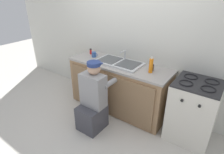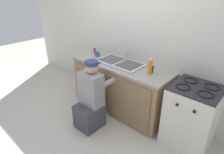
# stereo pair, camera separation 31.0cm
# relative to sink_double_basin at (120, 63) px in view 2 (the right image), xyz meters

# --- Properties ---
(ground_plane) EXTENTS (12.00, 12.00, 0.00)m
(ground_plane) POSITION_rel_sink_double_basin_xyz_m (0.00, -0.30, -0.91)
(ground_plane) COLOR beige
(back_wall) EXTENTS (6.00, 0.10, 2.50)m
(back_wall) POSITION_rel_sink_double_basin_xyz_m (0.00, 0.35, 0.34)
(back_wall) COLOR silver
(back_wall) RESTS_ON ground_plane
(counter_cabinet) EXTENTS (1.79, 0.62, 0.85)m
(counter_cabinet) POSITION_rel_sink_double_basin_xyz_m (0.00, -0.01, -0.48)
(counter_cabinet) COLOR #997551
(counter_cabinet) RESTS_ON ground_plane
(countertop) EXTENTS (1.83, 0.62, 0.04)m
(countertop) POSITION_rel_sink_double_basin_xyz_m (0.00, -0.00, -0.04)
(countertop) COLOR #9E9993
(countertop) RESTS_ON counter_cabinet
(sink_double_basin) EXTENTS (0.80, 0.44, 0.19)m
(sink_double_basin) POSITION_rel_sink_double_basin_xyz_m (0.00, 0.00, 0.00)
(sink_double_basin) COLOR silver
(sink_double_basin) RESTS_ON countertop
(stove_range) EXTENTS (0.61, 0.62, 0.92)m
(stove_range) POSITION_rel_sink_double_basin_xyz_m (1.29, -0.00, -0.45)
(stove_range) COLOR silver
(stove_range) RESTS_ON ground_plane
(plumber_person) EXTENTS (0.42, 0.61, 1.10)m
(plumber_person) POSITION_rel_sink_double_basin_xyz_m (-0.02, -0.68, -0.45)
(plumber_person) COLOR #3F3F47
(plumber_person) RESTS_ON ground_plane
(spice_bottle_pepper) EXTENTS (0.04, 0.04, 0.10)m
(spice_bottle_pepper) POSITION_rel_sink_double_basin_xyz_m (0.59, 0.05, 0.03)
(spice_bottle_pepper) COLOR #513823
(spice_bottle_pepper) RESTS_ON countertop
(spice_bottle_red) EXTENTS (0.04, 0.04, 0.10)m
(spice_bottle_red) POSITION_rel_sink_double_basin_xyz_m (-0.72, 0.09, 0.03)
(spice_bottle_red) COLOR red
(spice_bottle_red) RESTS_ON countertop
(coffee_mug) EXTENTS (0.13, 0.08, 0.09)m
(coffee_mug) POSITION_rel_sink_double_basin_xyz_m (-0.56, 0.00, 0.03)
(coffee_mug) COLOR #335699
(coffee_mug) RESTS_ON countertop
(soap_bottle_orange) EXTENTS (0.06, 0.06, 0.25)m
(soap_bottle_orange) POSITION_rel_sink_double_basin_xyz_m (0.59, -0.03, 0.09)
(soap_bottle_orange) COLOR orange
(soap_bottle_orange) RESTS_ON countertop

